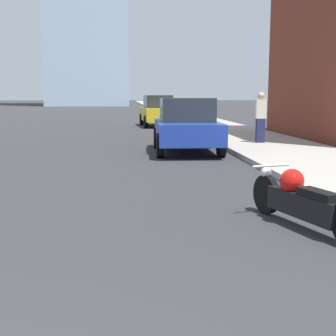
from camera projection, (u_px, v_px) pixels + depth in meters
name	position (u px, v px, depth m)	size (l,w,h in m)	color
sidewalk	(182.00, 115.00, 41.39)	(3.44, 240.00, 0.15)	#9E998E
motorcycle	(301.00, 200.00, 6.22)	(0.90, 2.27, 0.77)	black
parked_car_blue	(186.00, 125.00, 14.55)	(2.06, 4.12, 1.69)	#1E3899
parked_car_yellow	(158.00, 111.00, 27.21)	(2.05, 4.54, 1.80)	gold
pedestrian	(261.00, 117.00, 16.12)	(0.36, 0.24, 1.73)	#1E2347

